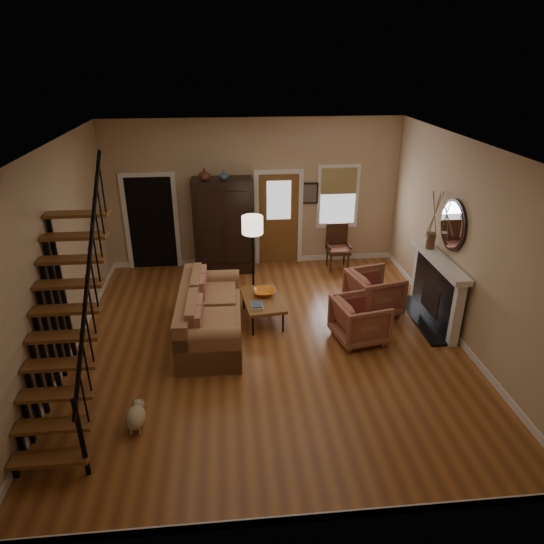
{
  "coord_description": "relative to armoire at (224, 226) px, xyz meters",
  "views": [
    {
      "loc": [
        -0.62,
        -7.01,
        4.55
      ],
      "look_at": [
        0.1,
        0.4,
        1.15
      ],
      "focal_mm": 32.0,
      "sensor_mm": 36.0,
      "label": 1
    }
  ],
  "objects": [
    {
      "name": "room",
      "position": [
        0.29,
        -1.39,
        0.46
      ],
      "size": [
        7.0,
        7.33,
        3.3
      ],
      "color": "#945325",
      "rests_on": "ground"
    },
    {
      "name": "staircase",
      "position": [
        -2.08,
        -4.45,
        0.55
      ],
      "size": [
        0.94,
        2.8,
        3.2
      ],
      "primitive_type": null,
      "color": "brown",
      "rests_on": "ground"
    },
    {
      "name": "fireplace",
      "position": [
        3.83,
        -2.65,
        -0.31
      ],
      "size": [
        0.33,
        1.95,
        2.3
      ],
      "color": "black",
      "rests_on": "ground"
    },
    {
      "name": "armoire",
      "position": [
        0.0,
        0.0,
        0.0
      ],
      "size": [
        1.3,
        0.6,
        2.1
      ],
      "primitive_type": null,
      "color": "black",
      "rests_on": "ground"
    },
    {
      "name": "vase_a",
      "position": [
        -0.35,
        -0.1,
        1.17
      ],
      "size": [
        0.24,
        0.24,
        0.25
      ],
      "primitive_type": "imported",
      "color": "#4C2619",
      "rests_on": "armoire"
    },
    {
      "name": "vase_b",
      "position": [
        0.05,
        -0.1,
        1.16
      ],
      "size": [
        0.2,
        0.2,
        0.21
      ],
      "primitive_type": "imported",
      "color": "#334C60",
      "rests_on": "armoire"
    },
    {
      "name": "sofa",
      "position": [
        -0.27,
        -2.82,
        -0.61
      ],
      "size": [
        1.07,
        2.39,
        0.88
      ],
      "primitive_type": null,
      "rotation": [
        0.0,
        0.0,
        -0.02
      ],
      "color": "#9C6D47",
      "rests_on": "ground"
    },
    {
      "name": "coffee_table",
      "position": [
        0.66,
        -2.34,
        -0.83
      ],
      "size": [
        0.81,
        1.23,
        0.44
      ],
      "primitive_type": null,
      "rotation": [
        0.0,
        0.0,
        0.12
      ],
      "color": "brown",
      "rests_on": "ground"
    },
    {
      "name": "bowl",
      "position": [
        0.71,
        -2.19,
        -0.56
      ],
      "size": [
        0.4,
        0.4,
        0.1
      ],
      "primitive_type": "imported",
      "color": "orange",
      "rests_on": "coffee_table"
    },
    {
      "name": "books",
      "position": [
        0.54,
        -2.64,
        -0.58
      ],
      "size": [
        0.21,
        0.29,
        0.05
      ],
      "primitive_type": null,
      "color": "beige",
      "rests_on": "coffee_table"
    },
    {
      "name": "armchair_left",
      "position": [
        2.26,
        -3.18,
        -0.67
      ],
      "size": [
        0.99,
        0.97,
        0.77
      ],
      "primitive_type": "imported",
      "rotation": [
        0.0,
        0.0,
        1.78
      ],
      "color": "brown",
      "rests_on": "ground"
    },
    {
      "name": "armchair_right",
      "position": [
        2.78,
        -2.26,
        -0.64
      ],
      "size": [
        1.08,
        1.06,
        0.82
      ],
      "primitive_type": "imported",
      "rotation": [
        0.0,
        0.0,
        1.8
      ],
      "color": "brown",
      "rests_on": "ground"
    },
    {
      "name": "floor_lamp",
      "position": [
        0.55,
        -1.54,
        -0.17
      ],
      "size": [
        0.46,
        0.46,
        1.75
      ],
      "primitive_type": null,
      "rotation": [
        0.0,
        0.0,
        0.16
      ],
      "color": "black",
      "rests_on": "ground"
    },
    {
      "name": "side_chair",
      "position": [
        2.55,
        -0.2,
        -0.54
      ],
      "size": [
        0.54,
        0.54,
        1.02
      ],
      "primitive_type": null,
      "color": "#3B2112",
      "rests_on": "ground"
    },
    {
      "name": "dog",
      "position": [
        -1.22,
        -5.03,
        -0.89
      ],
      "size": [
        0.28,
        0.45,
        0.32
      ],
      "primitive_type": null,
      "rotation": [
        0.0,
        0.0,
        -0.04
      ],
      "color": "tan",
      "rests_on": "ground"
    }
  ]
}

